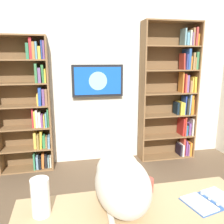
{
  "coord_description": "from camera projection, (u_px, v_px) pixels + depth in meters",
  "views": [
    {
      "loc": [
        0.56,
        1.47,
        1.64
      ],
      "look_at": [
        0.01,
        -1.14,
        1.04
      ],
      "focal_mm": 37.75,
      "sensor_mm": 36.0,
      "label": 1
    }
  ],
  "objects": [
    {
      "name": "wall_back",
      "position": [
        98.0,
        78.0,
        3.71
      ],
      "size": [
        4.52,
        0.06,
        2.7
      ],
      "primitive_type": "cube",
      "color": "silver",
      "rests_on": "ground"
    },
    {
      "name": "bookshelf_left",
      "position": [
        175.0,
        93.0,
        3.86
      ],
      "size": [
        0.93,
        0.28,
        2.21
      ],
      "color": "brown",
      "rests_on": "ground"
    },
    {
      "name": "bookshelf_right",
      "position": [
        30.0,
        106.0,
        3.42
      ],
      "size": [
        0.76,
        0.28,
        1.97
      ],
      "color": "brown",
      "rests_on": "ground"
    },
    {
      "name": "wall_mounted_tv",
      "position": [
        98.0,
        81.0,
        3.63
      ],
      "size": [
        0.79,
        0.07,
        0.49
      ],
      "color": "black"
    },
    {
      "name": "cat",
      "position": [
        121.0,
        180.0,
        1.47
      ],
      "size": [
        0.33,
        0.66,
        0.36
      ],
      "color": "silver",
      "rests_on": "desk"
    },
    {
      "name": "open_binder",
      "position": [
        209.0,
        200.0,
        1.55
      ],
      "size": [
        0.37,
        0.29,
        0.02
      ],
      "color": "#335999",
      "rests_on": "desk"
    },
    {
      "name": "paper_towel_roll",
      "position": [
        41.0,
        197.0,
        1.4
      ],
      "size": [
        0.11,
        0.11,
        0.23
      ],
      "primitive_type": "cylinder",
      "color": "white",
      "rests_on": "desk"
    },
    {
      "name": "coffee_mug",
      "position": [
        148.0,
        185.0,
        1.66
      ],
      "size": [
        0.08,
        0.08,
        0.1
      ],
      "primitive_type": "cylinder",
      "color": "#D84C3F",
      "rests_on": "desk"
    }
  ]
}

